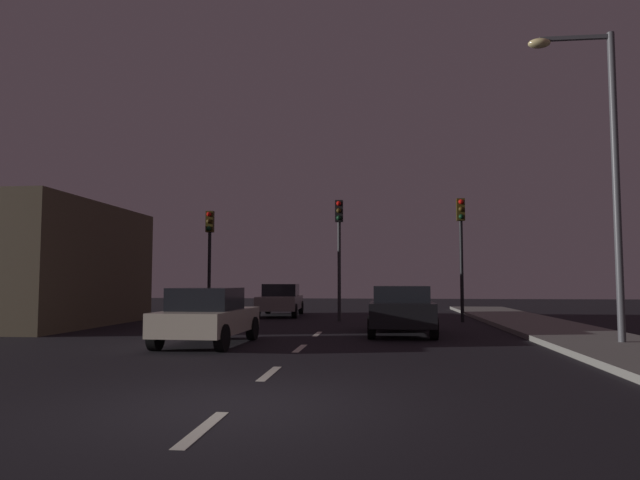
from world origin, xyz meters
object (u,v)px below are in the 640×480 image
object	(u,v)px
traffic_signal_left	(209,243)
traffic_signal_center	(339,236)
car_stopped_ahead	(401,309)
traffic_signal_right	(461,235)
car_adjacent_lane	(208,316)
car_oncoming_far	(281,300)
street_lamp_right	(602,157)

from	to	relation	value
traffic_signal_left	traffic_signal_center	distance (m)	5.50
traffic_signal_center	car_stopped_ahead	size ratio (longest dim) A/B	1.11
traffic_signal_right	traffic_signal_center	bearing A→B (deg)	180.00
car_adjacent_lane	car_oncoming_far	bearing A→B (deg)	91.46
traffic_signal_center	car_stopped_ahead	bearing A→B (deg)	-67.02
car_stopped_ahead	car_adjacent_lane	xyz separation A→B (m)	(-5.03, -3.64, -0.03)
traffic_signal_left	traffic_signal_center	xyz separation A→B (m)	(5.49, 0.00, 0.25)
car_oncoming_far	traffic_signal_left	bearing A→B (deg)	-126.25
traffic_signal_left	traffic_signal_right	xyz separation A→B (m)	(10.43, 0.00, 0.24)
car_oncoming_far	traffic_signal_right	bearing A→B (deg)	-22.87
car_adjacent_lane	car_oncoming_far	distance (m)	12.47
traffic_signal_center	traffic_signal_left	bearing A→B (deg)	-179.99
traffic_signal_left	traffic_signal_right	distance (m)	10.43
car_oncoming_far	street_lamp_right	xyz separation A→B (m)	(10.26, -12.03, 3.97)
car_adjacent_lane	street_lamp_right	xyz separation A→B (m)	(9.94, 0.43, 3.99)
car_stopped_ahead	street_lamp_right	xyz separation A→B (m)	(4.91, -3.20, 3.96)
traffic_signal_center	street_lamp_right	size ratio (longest dim) A/B	0.63
traffic_signal_center	car_oncoming_far	distance (m)	5.28
traffic_signal_right	car_adjacent_lane	bearing A→B (deg)	-130.02
traffic_signal_right	car_adjacent_lane	size ratio (longest dim) A/B	1.28
car_adjacent_lane	car_oncoming_far	world-z (taller)	car_oncoming_far
car_stopped_ahead	car_oncoming_far	world-z (taller)	car_oncoming_far
traffic_signal_right	car_stopped_ahead	distance (m)	6.65
traffic_signal_center	traffic_signal_right	world-z (taller)	traffic_signal_center
traffic_signal_center	street_lamp_right	distance (m)	11.36
traffic_signal_center	traffic_signal_right	xyz separation A→B (m)	(4.94, -0.00, -0.00)
traffic_signal_right	car_stopped_ahead	world-z (taller)	traffic_signal_right
car_stopped_ahead	car_adjacent_lane	bearing A→B (deg)	-144.15
street_lamp_right	car_oncoming_far	bearing A→B (deg)	130.44
car_oncoming_far	street_lamp_right	world-z (taller)	street_lamp_right
car_oncoming_far	street_lamp_right	bearing A→B (deg)	-49.56
traffic_signal_left	car_oncoming_far	size ratio (longest dim) A/B	0.98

